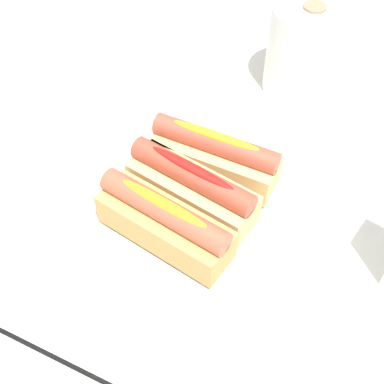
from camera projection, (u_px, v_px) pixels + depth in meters
name	position (u px, v px, depth m)	size (l,w,h in m)	color
ground_plane	(190.00, 208.00, 0.64)	(2.40, 2.40, 0.00)	silver
serving_bowl	(192.00, 212.00, 0.61)	(0.32, 0.32, 0.03)	silver
hotdog_front	(165.00, 222.00, 0.55)	(0.16, 0.07, 0.06)	tan
hotdog_back	(192.00, 187.00, 0.58)	(0.16, 0.07, 0.06)	#DBB270
hotdog_side	(217.00, 156.00, 0.61)	(0.16, 0.09, 0.06)	#DBB270
water_glass	(51.00, 109.00, 0.69)	(0.07, 0.07, 0.09)	white
paper_towel_roll	(306.00, 50.00, 0.73)	(0.11, 0.11, 0.13)	white
chopstick_near	(56.00, 358.00, 0.52)	(0.01, 0.01, 0.22)	black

